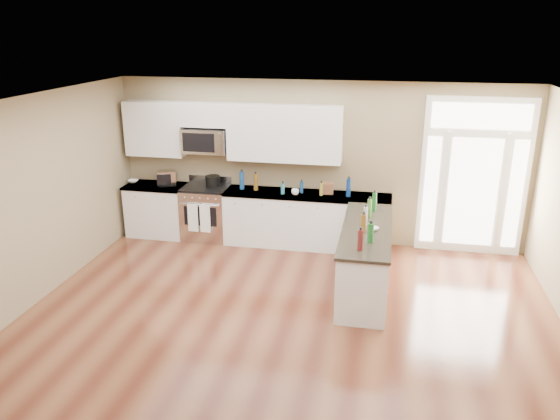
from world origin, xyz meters
name	(u,v)px	position (x,y,z in m)	size (l,w,h in m)	color
ground	(270,370)	(0.00, 0.00, 0.00)	(8.00, 8.00, 0.00)	#4F2316
room_shell	(268,227)	(0.00, 0.00, 1.71)	(8.00, 8.00, 8.00)	#8C7B58
back_cabinet_left	(159,211)	(-2.87, 3.69, 0.44)	(1.10, 0.66, 0.94)	silver
back_cabinet_right	(306,221)	(-0.16, 3.69, 0.44)	(2.85, 0.66, 0.94)	silver
peninsula_cabinet	(365,260)	(0.93, 2.24, 0.43)	(0.69, 2.32, 0.94)	silver
upper_cabinet_left	(155,129)	(-2.88, 3.83, 1.93)	(1.04, 0.33, 0.95)	silver
upper_cabinet_right	(284,134)	(-0.57, 3.83, 1.93)	(1.94, 0.33, 0.95)	silver
upper_cabinet_short	(205,115)	(-1.95, 3.83, 2.20)	(0.82, 0.33, 0.40)	silver
microwave	(205,140)	(-1.95, 3.80, 1.76)	(0.78, 0.41, 0.42)	silver
entry_door	(474,177)	(2.55, 3.95, 1.30)	(1.70, 0.10, 2.60)	white
kitchen_range	(206,212)	(-1.96, 3.69, 0.48)	(0.79, 0.70, 1.08)	silver
stockpot	(213,181)	(-1.84, 3.78, 1.05)	(0.26, 0.26, 0.20)	black
toaster_oven	(167,178)	(-2.67, 3.71, 1.07)	(0.31, 0.24, 0.27)	silver
cardboard_box	(326,188)	(0.17, 3.77, 1.03)	(0.23, 0.16, 0.19)	brown
bowl_left	(133,181)	(-3.35, 3.76, 0.96)	(0.18, 0.18, 0.04)	white
bowl_peninsula	(373,229)	(1.02, 2.15, 0.96)	(0.15, 0.15, 0.05)	white
cup_counter	(295,192)	(-0.33, 3.59, 0.99)	(0.12, 0.12, 0.10)	white
counter_bottles	(324,201)	(0.23, 2.91, 1.08)	(2.37, 2.42, 0.31)	#19591E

